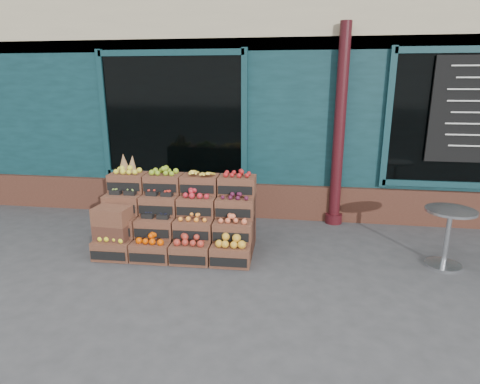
# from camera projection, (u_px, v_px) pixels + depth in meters

# --- Properties ---
(ground) EXTENTS (60.00, 60.00, 0.00)m
(ground) POSITION_uv_depth(u_px,v_px,m) (247.00, 272.00, 5.05)
(ground) COLOR #3B3B3E
(ground) RESTS_ON ground
(shop_facade) EXTENTS (12.00, 6.24, 4.80)m
(shop_facade) POSITION_uv_depth(u_px,v_px,m) (278.00, 78.00, 9.28)
(shop_facade) COLOR #103136
(shop_facade) RESTS_ON ground
(crate_display) EXTENTS (2.15, 1.10, 1.33)m
(crate_display) POSITION_uv_depth(u_px,v_px,m) (179.00, 221.00, 5.69)
(crate_display) COLOR brown
(crate_display) RESTS_ON ground
(spare_crates) EXTENTS (0.48, 0.35, 0.70)m
(spare_crates) POSITION_uv_depth(u_px,v_px,m) (114.00, 232.00, 5.45)
(spare_crates) COLOR brown
(spare_crates) RESTS_ON ground
(bistro_table) EXTENTS (0.61, 0.61, 0.77)m
(bistro_table) POSITION_uv_depth(u_px,v_px,m) (448.00, 231.00, 5.09)
(bistro_table) COLOR #B3B7BB
(bistro_table) RESTS_ON ground
(shopkeeper) EXTENTS (0.85, 0.72, 1.99)m
(shopkeeper) POSITION_uv_depth(u_px,v_px,m) (209.00, 152.00, 7.81)
(shopkeeper) COLOR #1B6020
(shopkeeper) RESTS_ON ground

